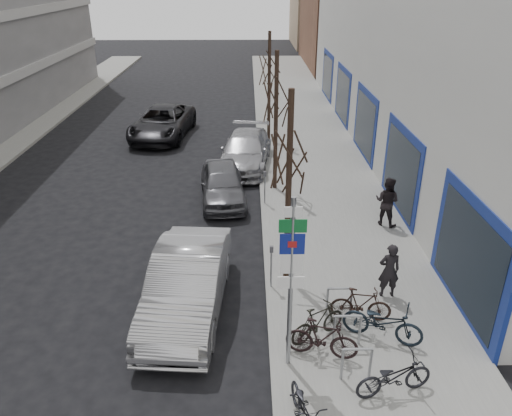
{
  "coord_description": "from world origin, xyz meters",
  "views": [
    {
      "loc": [
        1.56,
        -8.56,
        8.04
      ],
      "look_at": [
        1.75,
        4.17,
        2.0
      ],
      "focal_mm": 35.0,
      "sensor_mm": 36.0,
      "label": 1
    }
  ],
  "objects_px": {
    "bike_rack": "(347,326)",
    "meter_front": "(271,262)",
    "tree_mid": "(276,89)",
    "bike_near_left": "(305,407)",
    "lane_car": "(162,122)",
    "parked_car_mid": "(223,183)",
    "meter_mid": "(265,184)",
    "pedestrian_far": "(387,201)",
    "bike_far_inner": "(361,304)",
    "parked_car_front": "(187,284)",
    "tree_far": "(269,61)",
    "tree_near": "(290,144)",
    "bike_mid_inner": "(318,322)",
    "meter_back": "(261,139)",
    "bike_mid_curb": "(383,319)",
    "parked_car_back": "(245,151)",
    "bike_far_curb": "(394,374)",
    "bike_near_right": "(322,338)",
    "pedestrian_near": "(389,270)",
    "highway_sign_pole": "(291,275)"
  },
  "relations": [
    {
      "from": "bike_rack",
      "to": "meter_front",
      "type": "bearing_deg",
      "value": 124.51
    },
    {
      "from": "tree_mid",
      "to": "meter_front",
      "type": "xyz_separation_m",
      "value": [
        -0.45,
        -7.0,
        -3.19
      ]
    },
    {
      "from": "bike_near_left",
      "to": "lane_car",
      "type": "height_order",
      "value": "lane_car"
    },
    {
      "from": "bike_rack",
      "to": "parked_car_mid",
      "type": "distance_m",
      "value": 9.13
    },
    {
      "from": "meter_mid",
      "to": "pedestrian_far",
      "type": "height_order",
      "value": "pedestrian_far"
    },
    {
      "from": "bike_far_inner",
      "to": "parked_car_front",
      "type": "bearing_deg",
      "value": 91.61
    },
    {
      "from": "bike_near_left",
      "to": "tree_mid",
      "type": "bearing_deg",
      "value": 78.4
    },
    {
      "from": "tree_far",
      "to": "meter_mid",
      "type": "bearing_deg",
      "value": -93.22
    },
    {
      "from": "bike_rack",
      "to": "meter_mid",
      "type": "relative_size",
      "value": 1.78
    },
    {
      "from": "tree_near",
      "to": "bike_mid_inner",
      "type": "xyz_separation_m",
      "value": [
        0.55,
        -2.67,
        -3.49
      ]
    },
    {
      "from": "meter_back",
      "to": "lane_car",
      "type": "xyz_separation_m",
      "value": [
        -5.18,
        3.44,
        -0.12
      ]
    },
    {
      "from": "bike_mid_curb",
      "to": "bike_mid_inner",
      "type": "height_order",
      "value": "bike_mid_curb"
    },
    {
      "from": "meter_mid",
      "to": "parked_car_front",
      "type": "bearing_deg",
      "value": -108.97
    },
    {
      "from": "parked_car_back",
      "to": "meter_back",
      "type": "bearing_deg",
      "value": 63.8
    },
    {
      "from": "bike_mid_curb",
      "to": "pedestrian_far",
      "type": "bearing_deg",
      "value": 8.35
    },
    {
      "from": "bike_far_curb",
      "to": "tree_far",
      "type": "bearing_deg",
      "value": -7.93
    },
    {
      "from": "meter_front",
      "to": "bike_near_right",
      "type": "relative_size",
      "value": 0.77
    },
    {
      "from": "bike_mid_inner",
      "to": "parked_car_back",
      "type": "height_order",
      "value": "parked_car_back"
    },
    {
      "from": "bike_mid_curb",
      "to": "pedestrian_far",
      "type": "relative_size",
      "value": 1.08
    },
    {
      "from": "meter_mid",
      "to": "tree_near",
      "type": "bearing_deg",
      "value": -84.86
    },
    {
      "from": "bike_mid_curb",
      "to": "pedestrian_near",
      "type": "distance_m",
      "value": 1.87
    },
    {
      "from": "bike_rack",
      "to": "bike_near_right",
      "type": "distance_m",
      "value": 0.74
    },
    {
      "from": "tree_mid",
      "to": "pedestrian_far",
      "type": "xyz_separation_m",
      "value": [
        3.63,
        -3.29,
        -3.08
      ]
    },
    {
      "from": "tree_far",
      "to": "parked_car_mid",
      "type": "xyz_separation_m",
      "value": [
        -2.06,
        -7.37,
        -3.41
      ]
    },
    {
      "from": "highway_sign_pole",
      "to": "lane_car",
      "type": "bearing_deg",
      "value": 107.28
    },
    {
      "from": "pedestrian_near",
      "to": "meter_back",
      "type": "bearing_deg",
      "value": -77.26
    },
    {
      "from": "tree_near",
      "to": "tree_mid",
      "type": "height_order",
      "value": "same"
    },
    {
      "from": "meter_back",
      "to": "pedestrian_near",
      "type": "bearing_deg",
      "value": -74.94
    },
    {
      "from": "bike_near_right",
      "to": "meter_front",
      "type": "bearing_deg",
      "value": 34.58
    },
    {
      "from": "bike_near_right",
      "to": "pedestrian_near",
      "type": "height_order",
      "value": "pedestrian_near"
    },
    {
      "from": "meter_mid",
      "to": "bike_far_curb",
      "type": "bearing_deg",
      "value": -76.05
    },
    {
      "from": "tree_mid",
      "to": "pedestrian_near",
      "type": "height_order",
      "value": "tree_mid"
    },
    {
      "from": "tree_far",
      "to": "pedestrian_far",
      "type": "xyz_separation_m",
      "value": [
        3.63,
        -9.79,
        -3.08
      ]
    },
    {
      "from": "meter_front",
      "to": "tree_far",
      "type": "bearing_deg",
      "value": 88.09
    },
    {
      "from": "meter_front",
      "to": "lane_car",
      "type": "relative_size",
      "value": 0.22
    },
    {
      "from": "bike_rack",
      "to": "pedestrian_near",
      "type": "relative_size",
      "value": 1.45
    },
    {
      "from": "tree_near",
      "to": "pedestrian_far",
      "type": "distance_m",
      "value": 5.74
    },
    {
      "from": "parked_car_mid",
      "to": "meter_back",
      "type": "bearing_deg",
      "value": 65.96
    },
    {
      "from": "parked_car_mid",
      "to": "bike_rack",
      "type": "bearing_deg",
      "value": -74.87
    },
    {
      "from": "tree_near",
      "to": "meter_back",
      "type": "xyz_separation_m",
      "value": [
        -0.45,
        10.5,
        -3.19
      ]
    },
    {
      "from": "tree_near",
      "to": "bike_near_right",
      "type": "height_order",
      "value": "tree_near"
    },
    {
      "from": "meter_front",
      "to": "parked_car_front",
      "type": "xyz_separation_m",
      "value": [
        -2.19,
        -0.87,
        -0.08
      ]
    },
    {
      "from": "meter_back",
      "to": "bike_far_inner",
      "type": "distance_m",
      "value": 12.68
    },
    {
      "from": "highway_sign_pole",
      "to": "parked_car_back",
      "type": "bearing_deg",
      "value": 94.45
    },
    {
      "from": "meter_front",
      "to": "meter_back",
      "type": "height_order",
      "value": "same"
    },
    {
      "from": "tree_near",
      "to": "bike_near_left",
      "type": "xyz_separation_m",
      "value": [
        -0.02,
        -5.21,
        -3.47
      ]
    },
    {
      "from": "bike_far_curb",
      "to": "bike_mid_curb",
      "type": "bearing_deg",
      "value": -20.12
    },
    {
      "from": "highway_sign_pole",
      "to": "meter_back",
      "type": "distance_m",
      "value": 14.1
    },
    {
      "from": "bike_rack",
      "to": "bike_near_left",
      "type": "bearing_deg",
      "value": -117.89
    },
    {
      "from": "meter_mid",
      "to": "parked_car_front",
      "type": "relative_size",
      "value": 0.25
    }
  ]
}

